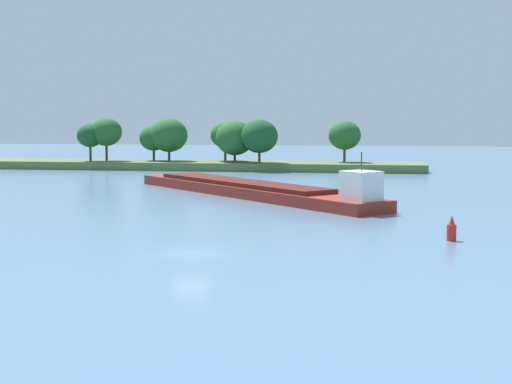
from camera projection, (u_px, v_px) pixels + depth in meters
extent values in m
plane|color=slate|center=(191.00, 253.00, 48.04)|extent=(400.00, 400.00, 0.00)
cube|color=#566B3D|center=(166.00, 165.00, 130.10)|extent=(91.81, 11.47, 1.41)
cylinder|color=#513823|center=(90.00, 153.00, 130.10)|extent=(0.44, 0.44, 2.72)
ellipsoid|color=#194C23|center=(90.00, 136.00, 129.77)|extent=(4.68, 4.68, 4.21)
cylinder|color=#513823|center=(107.00, 153.00, 130.53)|extent=(0.44, 0.44, 2.97)
ellipsoid|color=#235B28|center=(106.00, 132.00, 130.15)|extent=(5.67, 5.67, 5.11)
cylinder|color=#513823|center=(154.00, 155.00, 131.63)|extent=(0.44, 0.44, 2.05)
ellipsoid|color=#235B28|center=(154.00, 138.00, 131.32)|extent=(5.16, 5.16, 4.65)
cylinder|color=#513823|center=(169.00, 155.00, 130.30)|extent=(0.44, 0.44, 1.96)
ellipsoid|color=#235B28|center=(169.00, 135.00, 129.92)|extent=(6.77, 6.77, 6.09)
cylinder|color=#513823|center=(225.00, 154.00, 130.87)|extent=(0.44, 0.44, 2.56)
ellipsoid|color=#235B28|center=(225.00, 135.00, 130.53)|extent=(5.33, 5.33, 4.79)
cylinder|color=#513823|center=(235.00, 158.00, 127.22)|extent=(0.44, 0.44, 1.52)
ellipsoid|color=#235B28|center=(235.00, 138.00, 126.87)|extent=(6.77, 6.77, 6.09)
cylinder|color=#513823|center=(259.00, 157.00, 124.49)|extent=(0.44, 0.44, 2.03)
ellipsoid|color=#194C23|center=(259.00, 136.00, 124.13)|extent=(6.43, 6.43, 5.79)
cylinder|color=#513823|center=(344.00, 155.00, 126.80)|extent=(0.44, 0.44, 2.44)
ellipsoid|color=#235B28|center=(345.00, 135.00, 126.45)|extent=(5.69, 5.69, 5.12)
cube|color=maroon|center=(247.00, 191.00, 83.96)|extent=(33.35, 33.69, 1.22)
cube|color=#4F1812|center=(240.00, 182.00, 85.08)|extent=(23.90, 24.14, 0.50)
cube|color=white|center=(361.00, 186.00, 68.51)|extent=(4.30, 4.30, 2.80)
cylinder|color=#333338|center=(361.00, 162.00, 68.28)|extent=(0.12, 0.12, 1.80)
cube|color=maroon|center=(162.00, 178.00, 100.64)|extent=(3.43, 3.40, 1.10)
cylinder|color=red|center=(451.00, 233.00, 52.93)|extent=(0.70, 0.70, 1.20)
cone|color=red|center=(452.00, 220.00, 52.84)|extent=(0.49, 0.49, 0.70)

